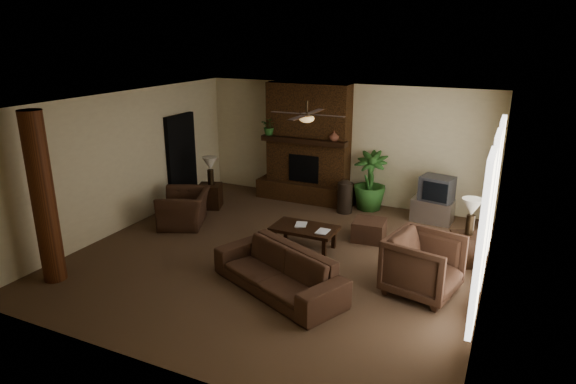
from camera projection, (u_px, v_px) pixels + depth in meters
The scene contains 23 objects.
room_shell at pixel (278, 182), 8.66m from camera, with size 7.00×7.00×7.00m.
fireplace at pixel (308, 153), 11.83m from camera, with size 2.40×0.70×2.80m.
windows at pixel (489, 210), 7.45m from camera, with size 0.08×3.65×2.35m.
log_column at pixel (43, 199), 7.78m from camera, with size 0.36×0.36×2.80m, color #5E2F17.
doorway at pixel (182, 159), 11.70m from camera, with size 0.10×1.00×2.10m, color black.
ceiling_fan at pixel (307, 117), 8.41m from camera, with size 1.35×1.35×0.37m.
sofa at pixel (278, 264), 7.71m from camera, with size 2.31×0.68×0.90m, color #42291C.
armchair_left at pixel (184, 203), 10.40m from camera, with size 1.11×0.72×0.97m, color #42291C.
armchair_right at pixel (424, 262), 7.60m from camera, with size 1.02×0.95×1.05m, color #42291C.
coffee_table at pixel (304, 230), 9.26m from camera, with size 1.20×0.70×0.43m.
ottoman at pixel (369, 230), 9.71m from camera, with size 0.60×0.60×0.40m, color #42291C.
tv_stand at pixel (432, 210), 10.65m from camera, with size 0.85×0.50×0.50m, color #B3B3B5.
tv at pixel (437, 189), 10.42m from camera, with size 0.74×0.64×0.52m.
floor_vase at pixel (345, 194), 11.12m from camera, with size 0.34×0.34×0.77m.
floor_plant at pixel (369, 193), 11.37m from camera, with size 0.76×1.35×0.76m, color #2F6127.
side_table_left at pixel (210, 196), 11.50m from camera, with size 0.50×0.50×0.55m, color black.
lamp_left at pixel (210, 165), 11.31m from camera, with size 0.40×0.40×0.65m.
side_table_right at pixel (467, 249), 8.66m from camera, with size 0.50×0.50×0.55m, color black.
lamp_right at pixel (472, 210), 8.47m from camera, with size 0.46×0.46×0.65m.
mantel_plant at pixel (270, 128), 11.79m from camera, with size 0.38×0.42×0.33m, color #2F6127.
mantel_vase at pixel (334, 136), 11.16m from camera, with size 0.22×0.23×0.22m, color brown.
book_a at pixel (295, 218), 9.30m from camera, with size 0.22×0.03×0.29m, color #999999.
book_b at pixel (318, 224), 9.00m from camera, with size 0.21×0.02×0.29m, color #999999.
Camera 1 is at (3.67, -7.44, 3.88)m, focal length 30.83 mm.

